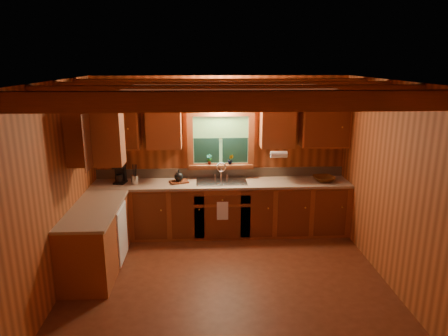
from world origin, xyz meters
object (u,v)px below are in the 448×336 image
at_px(wicker_basket, 324,179).
at_px(sink, 222,184).
at_px(cutting_board, 179,182).
at_px(coffee_maker, 120,174).

bearing_deg(wicker_basket, sink, 178.16).
height_order(cutting_board, wicker_basket, wicker_basket).
distance_m(sink, cutting_board, 0.70).
bearing_deg(cutting_board, wicker_basket, -21.06).
bearing_deg(sink, wicker_basket, -1.84).
distance_m(sink, wicker_basket, 1.69).
height_order(sink, wicker_basket, sink).
distance_m(coffee_maker, cutting_board, 0.96).
bearing_deg(coffee_maker, cutting_board, 9.92).
xyz_separation_m(coffee_maker, wicker_basket, (3.34, -0.10, -0.11)).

